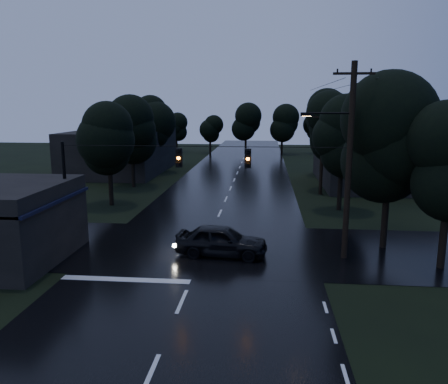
# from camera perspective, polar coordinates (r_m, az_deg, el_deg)

# --- Properties ---
(ground) EXTENTS (160.00, 160.00, 0.00)m
(ground) POSITION_cam_1_polar(r_m,az_deg,el_deg) (14.18, -9.64, -22.61)
(ground) COLOR black
(ground) RESTS_ON ground
(main_road) EXTENTS (12.00, 120.00, 0.02)m
(main_road) POSITION_cam_1_polar(r_m,az_deg,el_deg) (42.21, 0.86, 0.44)
(main_road) COLOR black
(main_road) RESTS_ON ground
(cross_street) EXTENTS (60.00, 9.00, 0.02)m
(cross_street) POSITION_cam_1_polar(r_m,az_deg,el_deg) (24.84, -2.47, -7.26)
(cross_street) COLOR black
(cross_street) RESTS_ON ground
(building_far_right) EXTENTS (10.00, 14.00, 4.40)m
(building_far_right) POSITION_cam_1_polar(r_m,az_deg,el_deg) (46.94, 18.61, 3.66)
(building_far_right) COLOR black
(building_far_right) RESTS_ON ground
(building_far_left) EXTENTS (10.00, 16.00, 5.00)m
(building_far_left) POSITION_cam_1_polar(r_m,az_deg,el_deg) (54.44, -13.18, 5.23)
(building_far_left) COLOR black
(building_far_left) RESTS_ON ground
(utility_pole_main) EXTENTS (3.50, 0.30, 10.00)m
(utility_pole_main) POSITION_cam_1_polar(r_m,az_deg,el_deg) (22.87, 15.83, 4.24)
(utility_pole_main) COLOR black
(utility_pole_main) RESTS_ON ground
(utility_pole_far) EXTENTS (2.00, 0.30, 7.50)m
(utility_pole_far) POSITION_cam_1_polar(r_m,az_deg,el_deg) (39.86, 12.68, 5.17)
(utility_pole_far) COLOR black
(utility_pole_far) RESTS_ON ground
(anchor_pole_left) EXTENTS (0.18, 0.18, 6.00)m
(anchor_pole_left) POSITION_cam_1_polar(r_m,az_deg,el_deg) (25.28, -19.94, -0.57)
(anchor_pole_left) COLOR black
(anchor_pole_left) RESTS_ON ground
(span_signals) EXTENTS (15.00, 0.37, 1.12)m
(span_signals) POSITION_cam_1_polar(r_m,az_deg,el_deg) (22.65, -1.53, 4.56)
(span_signals) COLOR black
(span_signals) RESTS_ON ground
(tree_corner_near) EXTENTS (4.48, 4.48, 9.44)m
(tree_corner_near) POSITION_cam_1_polar(r_m,az_deg,el_deg) (25.32, 20.92, 6.24)
(tree_corner_near) COLOR black
(tree_corner_near) RESTS_ON ground
(tree_left_a) EXTENTS (3.92, 3.92, 8.26)m
(tree_left_a) POSITION_cam_1_polar(r_m,az_deg,el_deg) (35.63, -14.86, 6.60)
(tree_left_a) COLOR black
(tree_left_a) RESTS_ON ground
(tree_left_b) EXTENTS (4.20, 4.20, 8.85)m
(tree_left_b) POSITION_cam_1_polar(r_m,az_deg,el_deg) (43.36, -11.99, 7.97)
(tree_left_b) COLOR black
(tree_left_b) RESTS_ON ground
(tree_left_c) EXTENTS (4.48, 4.48, 9.44)m
(tree_left_c) POSITION_cam_1_polar(r_m,az_deg,el_deg) (53.12, -9.41, 9.01)
(tree_left_c) COLOR black
(tree_left_c) RESTS_ON ground
(tree_right_a) EXTENTS (4.20, 4.20, 8.85)m
(tree_right_a) POSITION_cam_1_polar(r_m,az_deg,el_deg) (33.91, 15.23, 7.00)
(tree_right_a) COLOR black
(tree_right_a) RESTS_ON ground
(tree_right_b) EXTENTS (4.48, 4.48, 9.44)m
(tree_right_b) POSITION_cam_1_polar(r_m,az_deg,el_deg) (41.87, 14.24, 8.28)
(tree_right_b) COLOR black
(tree_right_b) RESTS_ON ground
(tree_right_c) EXTENTS (4.76, 4.76, 10.03)m
(tree_right_c) POSITION_cam_1_polar(r_m,az_deg,el_deg) (51.83, 13.26, 9.23)
(tree_right_c) COLOR black
(tree_right_c) RESTS_ON ground
(car) EXTENTS (5.02, 2.40, 1.66)m
(car) POSITION_cam_1_polar(r_m,az_deg,el_deg) (23.32, -0.34, -6.35)
(car) COLOR black
(car) RESTS_ON ground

